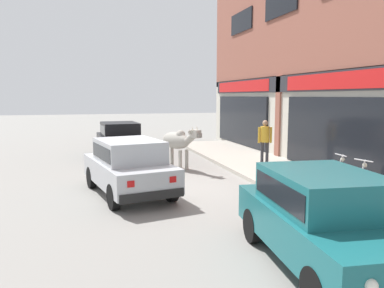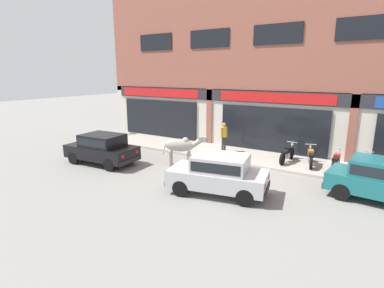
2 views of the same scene
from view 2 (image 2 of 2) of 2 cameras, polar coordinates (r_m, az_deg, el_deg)
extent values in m
plane|color=gray|center=(12.45, 7.32, -6.99)|extent=(90.00, 90.00, 0.00)
cube|color=#A8A093|center=(15.66, 13.03, -2.71)|extent=(19.00, 2.89, 0.13)
cube|color=#8E5142|center=(16.89, 16.40, 21.13)|extent=(23.00, 0.55, 7.25)
cube|color=beige|center=(16.91, 15.28, 4.03)|extent=(23.00, 0.55, 3.40)
cube|color=#28282D|center=(16.46, 15.24, 8.52)|extent=(22.08, 0.08, 0.64)
cube|color=black|center=(20.28, -6.26, 4.90)|extent=(5.83, 0.10, 2.40)
cube|color=red|center=(20.08, -6.42, 9.70)|extent=(6.13, 0.05, 0.52)
cube|color=#8E5142|center=(18.13, 3.33, 5.08)|extent=(0.36, 0.12, 3.40)
cube|color=black|center=(16.67, 14.87, 2.70)|extent=(5.83, 0.10, 2.40)
cube|color=red|center=(16.43, 15.21, 8.52)|extent=(6.13, 0.05, 0.52)
cube|color=#8E5142|center=(15.94, 28.20, 2.36)|extent=(0.36, 0.12, 3.40)
cube|color=black|center=(20.26, -6.95, 18.68)|extent=(2.50, 0.06, 1.00)
cube|color=black|center=(18.07, 3.30, 19.41)|extent=(2.50, 0.06, 1.00)
cube|color=black|center=(16.53, 15.96, 19.52)|extent=(2.50, 0.06, 1.00)
cube|color=black|center=(15.83, 30.37, 18.57)|extent=(2.50, 0.06, 1.00)
ellipsoid|color=#9E998E|center=(14.00, -2.38, -0.22)|extent=(1.49, 1.03, 0.60)
sphere|color=#9E998E|center=(13.90, -1.26, 0.64)|extent=(0.32, 0.32, 0.32)
cylinder|color=#9E998E|center=(14.23, -0.53, -2.73)|extent=(0.12, 0.12, 0.72)
cylinder|color=#9E998E|center=(13.96, -0.72, -3.06)|extent=(0.12, 0.12, 0.72)
cylinder|color=#9E998E|center=(14.40, -3.94, -2.58)|extent=(0.12, 0.12, 0.72)
cylinder|color=#9E998E|center=(14.13, -4.20, -2.89)|extent=(0.12, 0.12, 0.72)
cylinder|color=#9E998E|center=(13.84, 0.94, 0.26)|extent=(0.52, 0.41, 0.43)
cube|color=#9E998E|center=(13.76, 2.02, 0.91)|extent=(0.42, 0.35, 0.26)
cube|color=slate|center=(13.75, 2.76, 0.72)|extent=(0.19, 0.20, 0.14)
cone|color=beige|center=(13.83, 1.91, 1.73)|extent=(0.13, 0.10, 0.19)
cone|color=beige|center=(13.63, 1.81, 1.57)|extent=(0.13, 0.10, 0.19)
cube|color=#9E998E|center=(13.92, 1.77, 1.30)|extent=(0.09, 0.14, 0.10)
cube|color=#9E998E|center=(13.61, 1.61, 1.03)|extent=(0.09, 0.14, 0.10)
cylinder|color=#9E998E|center=(14.22, -5.30, -0.97)|extent=(0.17, 0.10, 0.60)
cylinder|color=black|center=(13.02, 27.87, -6.17)|extent=(0.62, 0.24, 0.60)
cylinder|color=black|center=(11.68, 26.52, -8.18)|extent=(0.62, 0.24, 0.60)
cube|color=#196066|center=(12.12, 32.72, -6.64)|extent=(3.64, 1.95, 0.60)
cube|color=#196066|center=(11.97, 32.59, -3.95)|extent=(2.04, 1.63, 0.56)
cube|color=black|center=(11.97, 32.59, -3.95)|extent=(1.89, 1.63, 0.35)
cube|color=black|center=(12.42, 24.65, -6.33)|extent=(0.27, 1.52, 0.20)
cube|color=red|center=(12.80, 25.22, -4.32)|extent=(0.05, 0.16, 0.14)
cube|color=red|center=(11.87, 24.10, -5.53)|extent=(0.05, 0.16, 0.14)
cylinder|color=black|center=(15.58, -21.61, -2.50)|extent=(0.61, 0.22, 0.60)
cylinder|color=black|center=(16.50, -17.83, -1.34)|extent=(0.61, 0.22, 0.60)
cylinder|color=black|center=(13.95, -15.47, -3.83)|extent=(0.61, 0.22, 0.60)
cylinder|color=black|center=(14.97, -11.68, -2.45)|extent=(0.61, 0.22, 0.60)
cube|color=black|center=(15.14, -16.82, -1.39)|extent=(3.60, 1.84, 0.60)
cube|color=black|center=(14.94, -16.70, 0.71)|extent=(2.00, 1.57, 0.56)
cube|color=black|center=(14.94, -16.70, 0.71)|extent=(1.85, 1.58, 0.35)
cube|color=black|center=(16.44, -21.05, -1.36)|extent=(0.23, 1.52, 0.20)
cube|color=black|center=(14.06, -11.75, -3.15)|extent=(0.23, 1.52, 0.20)
sphere|color=silver|center=(16.10, -22.49, -0.69)|extent=(0.14, 0.14, 0.14)
sphere|color=silver|center=(16.70, -19.96, 0.00)|extent=(0.14, 0.14, 0.14)
cube|color=red|center=(13.59, -13.07, -2.38)|extent=(0.04, 0.16, 0.14)
cube|color=red|center=(14.32, -10.47, -1.45)|extent=(0.04, 0.16, 0.14)
cylinder|color=black|center=(10.78, -2.16, -8.45)|extent=(0.62, 0.29, 0.60)
cylinder|color=black|center=(12.04, 0.54, -6.08)|extent=(0.62, 0.29, 0.60)
cylinder|color=black|center=(10.17, 10.04, -10.06)|extent=(0.62, 0.29, 0.60)
cylinder|color=black|center=(11.49, 11.44, -7.33)|extent=(0.62, 0.29, 0.60)
cube|color=#B2B5BA|center=(10.95, 4.90, -6.46)|extent=(3.75, 2.26, 0.60)
cube|color=#B2B5BA|center=(10.75, 5.47, -3.61)|extent=(2.15, 1.79, 0.56)
cube|color=black|center=(10.75, 5.47, -3.61)|extent=(2.00, 1.78, 0.35)
cube|color=black|center=(11.59, -3.42, -6.46)|extent=(0.42, 1.51, 0.20)
cube|color=black|center=(10.72, 13.89, -8.53)|extent=(0.42, 1.51, 0.20)
sphere|color=silver|center=(11.09, -4.60, -5.76)|extent=(0.14, 0.14, 0.14)
sphere|color=silver|center=(11.92, -2.62, -4.36)|extent=(0.14, 0.14, 0.14)
cube|color=red|center=(10.14, 13.76, -7.87)|extent=(0.06, 0.16, 0.14)
cube|color=red|center=(11.07, 14.44, -6.09)|extent=(0.06, 0.16, 0.14)
cylinder|color=black|center=(15.70, 18.40, -1.71)|extent=(0.14, 0.57, 0.56)
cylinder|color=black|center=(14.55, 16.83, -2.76)|extent=(0.14, 0.57, 0.56)
cube|color=#B2B5BA|center=(15.09, 17.63, -2.08)|extent=(0.22, 0.33, 0.24)
cube|color=black|center=(15.17, 17.90, -1.01)|extent=(0.27, 0.42, 0.24)
cube|color=black|center=(14.81, 17.38, -1.39)|extent=(0.26, 0.53, 0.12)
cylinder|color=#B2B5BA|center=(15.57, 18.41, -0.69)|extent=(0.06, 0.27, 0.59)
cylinder|color=#B2B5BA|center=(15.54, 18.53, 0.34)|extent=(0.52, 0.07, 0.03)
sphere|color=silver|center=(15.62, 18.57, -0.05)|extent=(0.12, 0.12, 0.12)
cylinder|color=#B2B5BA|center=(14.82, 16.74, -2.62)|extent=(0.10, 0.48, 0.06)
cylinder|color=black|center=(15.52, 21.50, -2.13)|extent=(0.23, 0.57, 0.56)
cylinder|color=black|center=(14.31, 21.73, -3.41)|extent=(0.23, 0.57, 0.56)
cube|color=#B2B5BA|center=(14.88, 21.63, -2.62)|extent=(0.27, 0.36, 0.24)
cube|color=orange|center=(14.97, 21.68, -1.50)|extent=(0.33, 0.45, 0.24)
cube|color=black|center=(14.59, 21.75, -1.96)|extent=(0.34, 0.56, 0.12)
cylinder|color=#B2B5BA|center=(15.38, 21.60, -1.11)|extent=(0.10, 0.27, 0.59)
cylinder|color=#B2B5BA|center=(15.36, 21.69, -0.07)|extent=(0.51, 0.16, 0.03)
sphere|color=silver|center=(15.45, 21.64, -0.45)|extent=(0.12, 0.12, 0.12)
cylinder|color=#B2B5BA|center=(14.55, 21.24, -3.27)|extent=(0.17, 0.48, 0.06)
cylinder|color=black|center=(15.26, 26.04, -2.82)|extent=(0.11, 0.56, 0.56)
cylinder|color=black|center=(14.07, 25.30, -4.04)|extent=(0.11, 0.56, 0.56)
cube|color=#B2B5BA|center=(14.63, 25.69, -3.27)|extent=(0.21, 0.33, 0.24)
cube|color=red|center=(14.72, 25.88, -2.15)|extent=(0.25, 0.41, 0.24)
cube|color=black|center=(14.34, 25.64, -2.59)|extent=(0.23, 0.53, 0.12)
cylinder|color=#B2B5BA|center=(15.13, 26.12, -1.78)|extent=(0.05, 0.27, 0.59)
cylinder|color=#B2B5BA|center=(15.11, 26.25, -0.72)|extent=(0.52, 0.05, 0.03)
sphere|color=silver|center=(15.19, 26.24, -1.11)|extent=(0.12, 0.12, 0.12)
cylinder|color=#B2B5BA|center=(14.33, 25.00, -3.88)|extent=(0.07, 0.48, 0.06)
cylinder|color=black|center=(15.25, 30.13, -3.30)|extent=(0.17, 0.57, 0.56)
cylinder|color=black|center=(14.06, 29.22, -4.49)|extent=(0.17, 0.57, 0.56)
cube|color=#B2B5BA|center=(14.62, 29.70, -3.74)|extent=(0.24, 0.34, 0.24)
cube|color=#A8AAB2|center=(14.71, 29.93, -2.62)|extent=(0.29, 0.43, 0.24)
cube|color=black|center=(14.33, 29.63, -3.05)|extent=(0.29, 0.54, 0.12)
cylinder|color=#B2B5BA|center=(15.11, 30.22, -2.26)|extent=(0.07, 0.27, 0.59)
cylinder|color=#B2B5BA|center=(15.09, 30.37, -1.20)|extent=(0.52, 0.10, 0.03)
sphere|color=silver|center=(15.17, 30.36, -1.60)|extent=(0.12, 0.12, 0.12)
cylinder|color=#B2B5BA|center=(14.32, 28.96, -4.32)|extent=(0.12, 0.48, 0.06)
cylinder|color=#2D2D33|center=(16.25, 5.85, -0.11)|extent=(0.11, 0.11, 0.82)
cylinder|color=#2D2D33|center=(16.38, 6.26, -0.01)|extent=(0.11, 0.11, 0.82)
cylinder|color=gold|center=(16.17, 6.12, 2.32)|extent=(0.32, 0.32, 0.56)
cylinder|color=gold|center=(16.02, 5.62, 2.13)|extent=(0.08, 0.08, 0.56)
cylinder|color=gold|center=(16.33, 6.60, 2.32)|extent=(0.08, 0.08, 0.56)
sphere|color=tan|center=(16.10, 6.15, 3.72)|extent=(0.20, 0.20, 0.20)
camera|label=1|loc=(9.75, 62.52, -4.14)|focal=35.00mm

